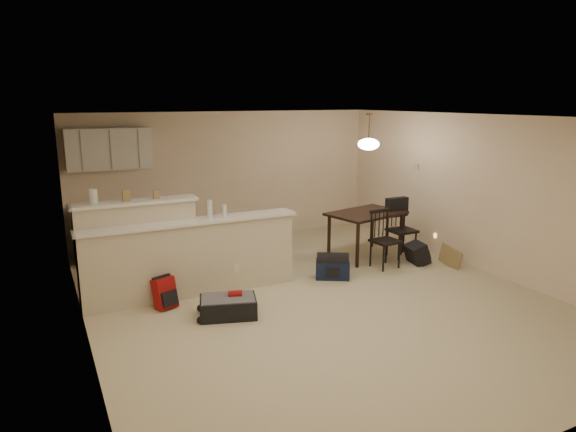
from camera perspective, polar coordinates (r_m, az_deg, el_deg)
room at (r=6.93m, az=3.32°, el=0.54°), size 7.00×7.02×2.50m
breakfast_bar at (r=7.35m, az=-12.68°, el=-4.20°), size 3.08×0.58×1.39m
upper_cabinets at (r=9.30m, az=-19.27°, el=7.06°), size 1.40×0.34×0.70m
kitchen_counter at (r=9.44m, az=-17.32°, el=-1.67°), size 1.80×0.60×0.90m
thermostat at (r=9.84m, az=14.08°, el=5.33°), size 0.02×0.12×0.12m
jar at (r=7.13m, az=-20.79°, el=2.04°), size 0.10×0.10×0.20m
cereal_box at (r=7.18m, az=-17.52°, el=2.19°), size 0.10×0.07×0.16m
small_box at (r=7.25m, az=-14.42°, el=2.33°), size 0.08×0.06×0.12m
bottle_a at (r=7.26m, az=-8.68°, el=0.74°), size 0.07×0.07×0.26m
bottle_b at (r=7.33m, az=-7.06°, el=0.60°), size 0.06×0.06×0.18m
dining_table at (r=9.06m, az=8.66°, el=-0.17°), size 1.44×1.11×0.80m
pendant_lamp at (r=8.86m, az=8.94°, el=7.95°), size 0.36×0.36×0.62m
dining_chair_near at (r=8.57m, az=10.78°, el=-2.57°), size 0.45×0.43×0.96m
dining_chair_far at (r=9.22m, az=12.55°, el=-1.40°), size 0.45×0.43×1.01m
suitcase at (r=6.73m, az=-6.67°, el=-10.02°), size 0.82×0.65×0.24m
red_backpack at (r=7.09m, az=-13.55°, el=-8.33°), size 0.32×0.26×0.41m
navy_duffel at (r=8.04m, az=4.97°, el=-5.94°), size 0.59×0.50×0.28m
black_daypack at (r=8.98m, az=14.13°, el=-4.08°), size 0.34×0.43×0.34m
cardboard_sheet at (r=8.94m, az=17.58°, el=-4.37°), size 0.05×0.45×0.34m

